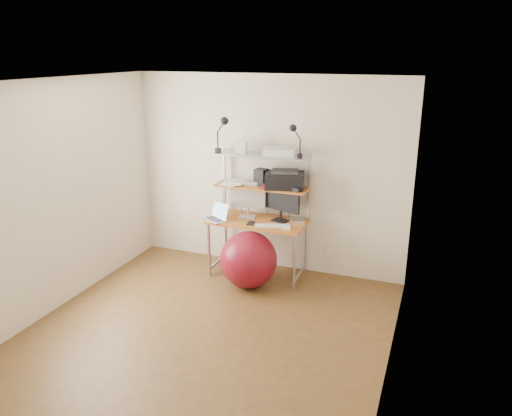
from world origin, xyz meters
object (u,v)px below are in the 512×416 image
(monitor_silver, at_px, (248,197))
(printer, at_px, (285,180))
(exercise_ball, at_px, (249,260))
(laptop, at_px, (217,216))
(monitor_black, at_px, (281,200))

(monitor_silver, distance_m, printer, 0.53)
(exercise_ball, bearing_deg, monitor_silver, 112.56)
(laptop, xyz_separation_m, printer, (0.78, 0.30, 0.47))
(monitor_silver, xyz_separation_m, printer, (0.46, 0.06, 0.25))
(printer, bearing_deg, monitor_black, -128.75)
(laptop, height_order, printer, printer)
(monitor_black, relative_size, exercise_ball, 0.77)
(monitor_black, bearing_deg, exercise_ball, -102.42)
(monitor_black, distance_m, printer, 0.25)
(printer, bearing_deg, monitor_silver, 173.17)
(monitor_black, distance_m, exercise_ball, 0.83)
(monitor_silver, xyz_separation_m, laptop, (-0.32, -0.24, -0.22))
(monitor_black, relative_size, laptop, 1.43)
(laptop, xyz_separation_m, exercise_ball, (0.49, -0.19, -0.44))
(monitor_silver, xyz_separation_m, exercise_ball, (0.18, -0.43, -0.66))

